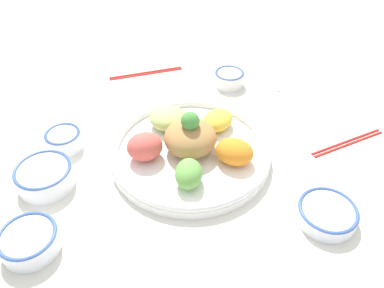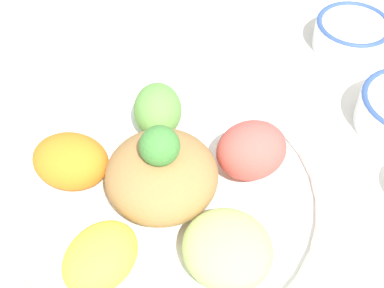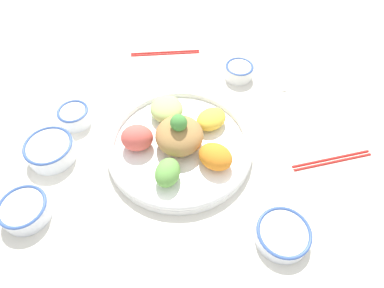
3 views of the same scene
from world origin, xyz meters
name	(u,v)px [view 3 (image 3 of 3)]	position (x,y,z in m)	size (l,w,h in m)	color
ground_plane	(189,142)	(0.00, 0.00, 0.00)	(2.40, 2.40, 0.00)	silver
salad_platter	(179,142)	(0.02, 0.03, 0.03)	(0.36, 0.36, 0.12)	white
sauce_bowl_red	(283,234)	(-0.27, 0.16, 0.02)	(0.11, 0.11, 0.03)	white
rice_bowl_blue	(239,71)	(-0.05, -0.28, 0.02)	(0.08, 0.08, 0.04)	white
sauce_bowl_dark	(50,150)	(0.30, 0.16, 0.03)	(0.12, 0.12, 0.05)	white
rice_bowl_plain	(25,210)	(0.25, 0.31, 0.02)	(0.10, 0.10, 0.04)	white
sauce_bowl_far	(74,116)	(0.31, 0.05, 0.02)	(0.08, 0.08, 0.04)	white
chopsticks_pair_near	(332,160)	(-0.35, -0.07, 0.00)	(0.18, 0.13, 0.01)	red
chopsticks_pair_far	(165,52)	(0.20, -0.30, 0.00)	(0.20, 0.11, 0.01)	red
serving_spoon_main	(279,72)	(-0.16, -0.34, 0.00)	(0.07, 0.13, 0.01)	beige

